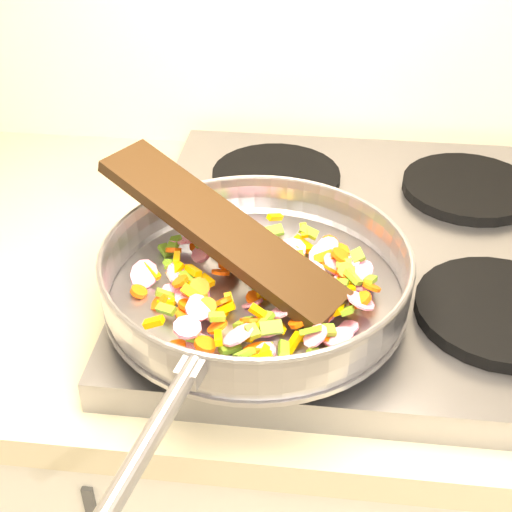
# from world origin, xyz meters

# --- Properties ---
(cooktop) EXTENTS (0.60, 0.60, 0.04)m
(cooktop) POSITION_xyz_m (-0.70, 1.67, 0.92)
(cooktop) COLOR #939399
(cooktop) RESTS_ON counter_top
(grate_fl) EXTENTS (0.19, 0.19, 0.02)m
(grate_fl) POSITION_xyz_m (-0.84, 1.52, 0.95)
(grate_fl) COLOR black
(grate_fl) RESTS_ON cooktop
(grate_fr) EXTENTS (0.19, 0.19, 0.02)m
(grate_fr) POSITION_xyz_m (-0.56, 1.52, 0.95)
(grate_fr) COLOR black
(grate_fr) RESTS_ON cooktop
(grate_bl) EXTENTS (0.19, 0.19, 0.02)m
(grate_bl) POSITION_xyz_m (-0.84, 1.81, 0.95)
(grate_bl) COLOR black
(grate_bl) RESTS_ON cooktop
(grate_br) EXTENTS (0.19, 0.19, 0.02)m
(grate_br) POSITION_xyz_m (-0.56, 1.81, 0.95)
(grate_br) COLOR black
(grate_br) RESTS_ON cooktop
(saute_pan) EXTENTS (0.39, 0.55, 0.06)m
(saute_pan) POSITION_xyz_m (-0.84, 1.51, 0.99)
(saute_pan) COLOR #9E9EA5
(saute_pan) RESTS_ON grate_fl
(vegetable_heap) EXTENTS (0.29, 0.29, 0.05)m
(vegetable_heap) POSITION_xyz_m (-0.83, 1.50, 0.98)
(vegetable_heap) COLOR #E01562
(vegetable_heap) RESTS_ON saute_pan
(wooden_spatula) EXTENTS (0.30, 0.22, 0.11)m
(wooden_spatula) POSITION_xyz_m (-0.88, 1.54, 1.03)
(wooden_spatula) COLOR black
(wooden_spatula) RESTS_ON saute_pan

